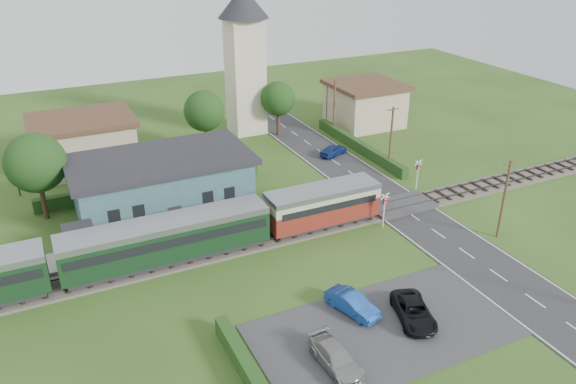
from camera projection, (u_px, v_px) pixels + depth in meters
name	position (u px, v px, depth m)	size (l,w,h in m)	color
ground	(316.00, 241.00, 46.95)	(120.00, 120.00, 0.00)	#2D4C19
railway_track	(305.00, 229.00, 48.53)	(76.00, 3.20, 0.49)	#4C443D
road	(413.00, 216.00, 50.82)	(6.00, 70.00, 0.05)	#28282B
car_park	(382.00, 330.00, 36.59)	(17.00, 9.00, 0.08)	#333335
crossing_deck	(400.00, 205.00, 52.36)	(6.20, 3.40, 0.45)	#333335
platform	(182.00, 236.00, 47.19)	(30.00, 3.00, 0.45)	gray
equipment_hut	(80.00, 242.00, 43.43)	(2.30, 2.30, 2.55)	beige
station_building	(162.00, 184.00, 50.84)	(16.00, 9.00, 5.30)	#34515A
train	(125.00, 248.00, 41.76)	(43.20, 2.90, 3.40)	#232328
church_tower	(245.00, 50.00, 67.23)	(6.00, 6.00, 17.60)	beige
house_west	(84.00, 142.00, 60.24)	(10.80, 8.80, 5.50)	tan
house_east	(365.00, 103.00, 73.02)	(8.80, 8.80, 5.50)	tan
hedge_carpark	(247.00, 369.00, 32.66)	(0.80, 9.00, 1.20)	#193814
hedge_roadside	(359.00, 146.00, 65.22)	(0.80, 18.00, 1.20)	#193814
hedge_station	(153.00, 185.00, 55.38)	(22.00, 0.80, 1.30)	#193814
tree_a	(36.00, 163.00, 48.23)	(5.20, 5.20, 8.00)	#332316
tree_b	(204.00, 111.00, 62.70)	(4.60, 4.60, 7.34)	#332316
tree_c	(278.00, 99.00, 68.37)	(4.20, 4.20, 6.78)	#332316
utility_pole_b	(504.00, 198.00, 46.02)	(1.40, 0.22, 7.00)	#473321
utility_pole_c	(391.00, 138.00, 59.03)	(1.40, 0.22, 7.00)	#473321
utility_pole_d	(334.00, 107.00, 68.78)	(1.40, 0.22, 7.00)	#473321
crossing_signal_near	(384.00, 205.00, 48.18)	(0.84, 0.28, 3.28)	silver
crossing_signal_far	(418.00, 171.00, 54.88)	(0.84, 0.28, 3.28)	silver
streetlamp_west	(14.00, 167.00, 53.35)	(0.30, 0.30, 5.15)	#3F3F47
streetlamp_east	(327.00, 99.00, 73.80)	(0.30, 0.30, 5.15)	#3F3F47
car_on_road	(333.00, 150.00, 63.83)	(1.47, 3.66, 1.25)	navy
car_park_blue	(352.00, 303.00, 38.00)	(1.42, 4.06, 1.34)	#17459B
car_park_silver	(336.00, 358.00, 33.28)	(1.82, 4.47, 1.30)	gray
car_park_dark	(414.00, 311.00, 37.27)	(2.13, 4.62, 1.28)	black
pedestrian_near	(267.00, 208.00, 49.80)	(0.55, 0.36, 1.50)	gray
pedestrian_far	(92.00, 243.00, 43.96)	(0.87, 0.68, 1.80)	gray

